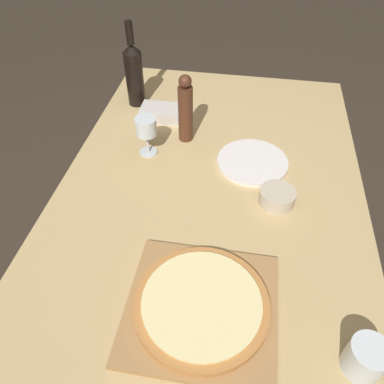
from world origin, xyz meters
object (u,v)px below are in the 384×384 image
(pepper_mill, at_px, (185,110))
(small_bowl, at_px, (277,197))
(pizza, at_px, (202,304))
(wine_bottle, at_px, (134,73))
(wine_glass, at_px, (146,128))

(pepper_mill, distance_m, small_bowl, 0.45)
(pizza, distance_m, wine_bottle, 0.98)
(wine_glass, bearing_deg, small_bowl, -21.11)
(pizza, distance_m, small_bowl, 0.43)
(wine_bottle, relative_size, wine_glass, 2.36)
(small_bowl, bearing_deg, wine_bottle, 139.87)
(wine_glass, bearing_deg, pizza, -64.08)
(pepper_mill, relative_size, small_bowl, 2.31)
(wine_bottle, height_order, small_bowl, wine_bottle)
(pizza, bearing_deg, small_bowl, 66.12)
(pepper_mill, bearing_deg, pizza, -76.65)
(wine_bottle, bearing_deg, pizza, -65.40)
(pepper_mill, bearing_deg, small_bowl, -39.81)
(pizza, relative_size, wine_glass, 2.28)
(wine_bottle, bearing_deg, small_bowl, -40.13)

